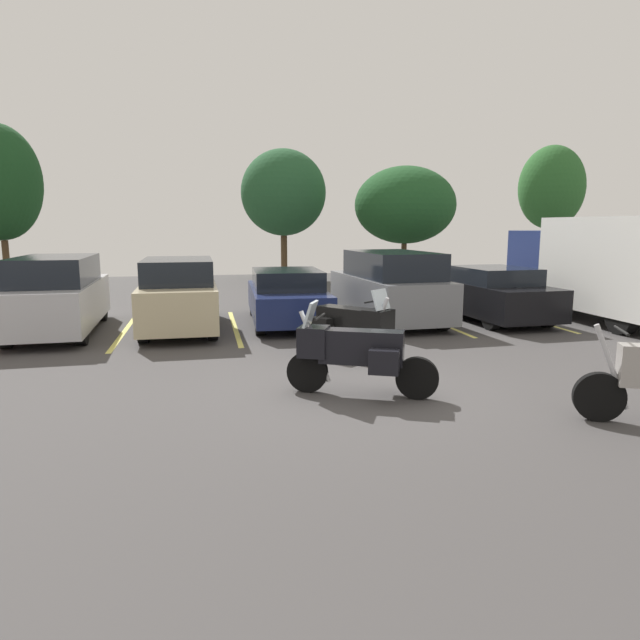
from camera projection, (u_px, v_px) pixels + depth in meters
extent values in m
cube|color=#423F3F|center=(359.00, 393.00, 9.04)|extent=(44.00, 44.00, 0.10)
cylinder|color=black|center=(307.00, 372.00, 8.87)|extent=(0.64, 0.37, 0.64)
cylinder|color=black|center=(417.00, 378.00, 8.50)|extent=(0.64, 0.37, 0.64)
cube|color=black|center=(361.00, 347.00, 8.61)|extent=(1.30, 0.84, 0.52)
cylinder|color=#B2B2B7|center=(315.00, 346.00, 8.77)|extent=(0.49, 0.27, 1.11)
cylinder|color=black|center=(320.00, 317.00, 8.68)|extent=(0.29, 0.58, 0.04)
cube|color=black|center=(314.00, 341.00, 8.77)|extent=(0.58, 0.57, 0.46)
cube|color=#B2C1CC|center=(310.00, 314.00, 8.71)|extent=(0.33, 0.47, 0.39)
cube|color=black|center=(384.00, 362.00, 8.25)|extent=(0.50, 0.40, 0.36)
cube|color=black|center=(389.00, 353.00, 8.86)|extent=(0.50, 0.40, 0.36)
cylinder|color=black|center=(599.00, 397.00, 7.54)|extent=(0.65, 0.39, 0.66)
cylinder|color=#B2B2B7|center=(612.00, 367.00, 7.45)|extent=(0.49, 0.28, 1.13)
cylinder|color=black|center=(621.00, 330.00, 7.35)|extent=(0.29, 0.58, 0.04)
cylinder|color=black|center=(382.00, 346.00, 10.78)|extent=(0.49, 0.56, 0.62)
cylinder|color=black|center=(315.00, 336.00, 11.81)|extent=(0.49, 0.56, 0.62)
cube|color=black|center=(347.00, 320.00, 11.22)|extent=(1.12, 1.23, 0.49)
cylinder|color=#B2B2B7|center=(377.00, 325.00, 10.79)|extent=(0.37, 0.43, 1.09)
cylinder|color=black|center=(374.00, 301.00, 10.76)|extent=(0.50, 0.42, 0.04)
cube|color=black|center=(378.00, 321.00, 10.76)|extent=(0.67, 0.66, 0.44)
cube|color=#B2C1CC|center=(381.00, 300.00, 10.66)|extent=(0.44, 0.40, 0.39)
cube|color=black|center=(343.00, 322.00, 11.75)|extent=(0.46, 0.49, 0.36)
cube|color=black|center=(321.00, 326.00, 11.21)|extent=(0.46, 0.49, 0.36)
cube|color=#EAE066|center=(6.00, 335.00, 13.53)|extent=(0.12, 5.18, 0.01)
cube|color=#EAE066|center=(125.00, 331.00, 14.06)|extent=(0.12, 5.18, 0.01)
cube|color=#EAE066|center=(235.00, 327.00, 14.59)|extent=(0.12, 5.18, 0.01)
cube|color=#EAE066|center=(337.00, 323.00, 15.12)|extent=(0.12, 5.18, 0.01)
cube|color=#EAE066|center=(432.00, 320.00, 15.65)|extent=(0.12, 5.18, 0.01)
cube|color=#EAE066|center=(521.00, 317.00, 16.19)|extent=(0.12, 5.18, 0.01)
cylinder|color=black|center=(0.00, 312.00, 15.00)|extent=(0.25, 0.64, 0.63)
cube|color=#B7B7BC|center=(59.00, 303.00, 13.71)|extent=(1.93, 4.92, 1.00)
cube|color=black|center=(55.00, 270.00, 13.41)|extent=(1.73, 3.20, 0.64)
cylinder|color=black|center=(42.00, 310.00, 15.19)|extent=(0.24, 0.69, 0.68)
cylinder|color=black|center=(102.00, 308.00, 15.53)|extent=(0.24, 0.69, 0.68)
cylinder|color=black|center=(6.00, 333.00, 12.02)|extent=(0.24, 0.69, 0.68)
cylinder|color=black|center=(81.00, 330.00, 12.36)|extent=(0.24, 0.69, 0.68)
cube|color=#C1B289|center=(179.00, 301.00, 14.19)|extent=(1.84, 4.68, 0.97)
cube|color=black|center=(178.00, 271.00, 13.93)|extent=(1.67, 2.75, 0.58)
cylinder|color=black|center=(153.00, 308.00, 15.61)|extent=(0.23, 0.68, 0.68)
cylinder|color=black|center=(209.00, 306.00, 15.93)|extent=(0.23, 0.68, 0.68)
cylinder|color=black|center=(143.00, 328.00, 12.56)|extent=(0.23, 0.68, 0.68)
cylinder|color=black|center=(212.00, 325.00, 12.88)|extent=(0.23, 0.68, 0.68)
cube|color=navy|center=(287.00, 301.00, 15.07)|extent=(2.03, 4.62, 0.72)
cube|color=black|center=(287.00, 279.00, 14.86)|extent=(1.80, 2.40, 0.49)
cylinder|color=black|center=(254.00, 303.00, 16.49)|extent=(0.25, 0.71, 0.70)
cylinder|color=black|center=(308.00, 302.00, 16.74)|extent=(0.25, 0.71, 0.70)
cylinder|color=black|center=(260.00, 321.00, 13.48)|extent=(0.25, 0.71, 0.70)
cylinder|color=black|center=(326.00, 319.00, 13.73)|extent=(0.25, 0.71, 0.70)
cube|color=slate|center=(388.00, 295.00, 15.38)|extent=(2.18, 4.80, 1.02)
cube|color=black|center=(393.00, 265.00, 14.99)|extent=(1.93, 3.21, 0.68)
cylinder|color=black|center=(342.00, 303.00, 16.77)|extent=(0.25, 0.62, 0.61)
cylinder|color=black|center=(394.00, 302.00, 17.18)|extent=(0.25, 0.62, 0.61)
cylinder|color=black|center=(380.00, 321.00, 13.72)|extent=(0.25, 0.62, 0.61)
cylinder|color=black|center=(443.00, 318.00, 14.14)|extent=(0.25, 0.62, 0.61)
cube|color=black|center=(486.00, 297.00, 15.88)|extent=(2.08, 4.94, 0.82)
cube|color=black|center=(494.00, 275.00, 15.43)|extent=(1.80, 2.26, 0.43)
cylinder|color=black|center=(434.00, 301.00, 17.32)|extent=(0.25, 0.63, 0.62)
cylinder|color=black|center=(481.00, 299.00, 17.70)|extent=(0.25, 0.63, 0.62)
cylinder|color=black|center=(492.00, 318.00, 14.16)|extent=(0.25, 0.63, 0.62)
cylinder|color=black|center=(547.00, 315.00, 14.54)|extent=(0.25, 0.63, 0.62)
cube|color=navy|center=(556.00, 264.00, 17.69)|extent=(2.36, 1.80, 2.06)
cube|color=white|center=(632.00, 265.00, 14.55)|extent=(2.37, 4.63, 2.44)
cylinder|color=black|center=(526.00, 295.00, 17.59)|extent=(0.30, 0.90, 0.90)
cylinder|color=black|center=(584.00, 294.00, 17.98)|extent=(0.30, 0.90, 0.90)
cylinder|color=black|center=(622.00, 316.00, 13.55)|extent=(0.30, 0.90, 0.90)
cylinder|color=#4C3823|center=(404.00, 262.00, 26.70)|extent=(0.25, 0.25, 1.74)
ellipsoid|color=#1E4C23|center=(405.00, 205.00, 26.26)|extent=(4.66, 4.66, 3.54)
cylinder|color=#4C3823|center=(284.00, 258.00, 27.34)|extent=(0.31, 0.31, 2.10)
ellipsoid|color=#23512D|center=(283.00, 193.00, 26.84)|extent=(4.01, 4.01, 4.03)
cylinder|color=#4C3823|center=(547.00, 251.00, 30.69)|extent=(0.25, 0.25, 2.39)
ellipsoid|color=#285B28|center=(551.00, 187.00, 30.14)|extent=(3.39, 3.39, 4.37)
cylinder|color=#4C3823|center=(7.00, 266.00, 22.57)|extent=(0.26, 0.26, 2.01)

